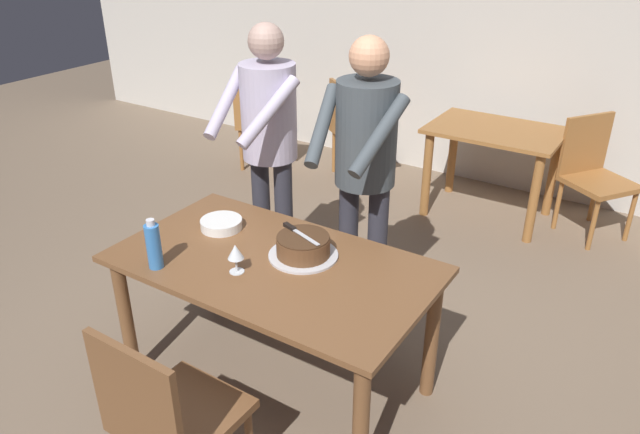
{
  "coord_description": "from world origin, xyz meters",
  "views": [
    {
      "loc": [
        1.53,
        -1.97,
        2.25
      ],
      "look_at": [
        0.09,
        0.27,
        0.9
      ],
      "focal_mm": 34.01,
      "sensor_mm": 36.0,
      "label": 1
    }
  ],
  "objects_px": {
    "person_cutting_cake": "(365,161)",
    "wine_glass_near": "(236,253)",
    "background_table": "(493,148)",
    "main_dining_table": "(274,281)",
    "cake_on_platter": "(303,247)",
    "person_standing_beside": "(269,137)",
    "chair_near_side": "(167,415)",
    "water_bottle": "(154,246)",
    "background_chair_1": "(353,127)",
    "cake_knife": "(294,230)",
    "background_chair_2": "(261,119)",
    "plate_stack": "(221,224)",
    "background_chair_0": "(594,172)"
  },
  "relations": [
    {
      "from": "cake_on_platter",
      "to": "plate_stack",
      "type": "height_order",
      "value": "cake_on_platter"
    },
    {
      "from": "main_dining_table",
      "to": "background_chair_1",
      "type": "relative_size",
      "value": 1.71
    },
    {
      "from": "background_table",
      "to": "background_chair_0",
      "type": "xyz_separation_m",
      "value": [
        0.73,
        0.14,
        -0.09
      ]
    },
    {
      "from": "plate_stack",
      "to": "background_table",
      "type": "relative_size",
      "value": 0.22
    },
    {
      "from": "cake_on_platter",
      "to": "background_table",
      "type": "relative_size",
      "value": 0.34
    },
    {
      "from": "water_bottle",
      "to": "background_table",
      "type": "height_order",
      "value": "water_bottle"
    },
    {
      "from": "water_bottle",
      "to": "person_cutting_cake",
      "type": "relative_size",
      "value": 0.15
    },
    {
      "from": "cake_on_platter",
      "to": "water_bottle",
      "type": "height_order",
      "value": "water_bottle"
    },
    {
      "from": "background_chair_0",
      "to": "background_chair_2",
      "type": "height_order",
      "value": "same"
    },
    {
      "from": "water_bottle",
      "to": "background_chair_0",
      "type": "relative_size",
      "value": 0.28
    },
    {
      "from": "water_bottle",
      "to": "person_standing_beside",
      "type": "xyz_separation_m",
      "value": [
        -0.09,
        1.01,
        0.21
      ]
    },
    {
      "from": "main_dining_table",
      "to": "cake_knife",
      "type": "height_order",
      "value": "cake_knife"
    },
    {
      "from": "plate_stack",
      "to": "water_bottle",
      "type": "bearing_deg",
      "value": -90.09
    },
    {
      "from": "main_dining_table",
      "to": "cake_knife",
      "type": "bearing_deg",
      "value": 79.51
    },
    {
      "from": "wine_glass_near",
      "to": "water_bottle",
      "type": "relative_size",
      "value": 0.58
    },
    {
      "from": "cake_on_platter",
      "to": "chair_near_side",
      "type": "bearing_deg",
      "value": -90.9
    },
    {
      "from": "cake_knife",
      "to": "main_dining_table",
      "type": "bearing_deg",
      "value": -100.49
    },
    {
      "from": "plate_stack",
      "to": "background_chair_1",
      "type": "relative_size",
      "value": 0.24
    },
    {
      "from": "person_cutting_cake",
      "to": "wine_glass_near",
      "type": "bearing_deg",
      "value": -104.91
    },
    {
      "from": "main_dining_table",
      "to": "wine_glass_near",
      "type": "relative_size",
      "value": 10.71
    },
    {
      "from": "background_chair_1",
      "to": "background_table",
      "type": "bearing_deg",
      "value": -3.56
    },
    {
      "from": "main_dining_table",
      "to": "background_table",
      "type": "bearing_deg",
      "value": 84.27
    },
    {
      "from": "wine_glass_near",
      "to": "background_chair_0",
      "type": "xyz_separation_m",
      "value": [
        1.08,
        2.85,
        -0.36
      ]
    },
    {
      "from": "background_table",
      "to": "main_dining_table",
      "type": "bearing_deg",
      "value": -95.73
    },
    {
      "from": "person_standing_beside",
      "to": "background_table",
      "type": "height_order",
      "value": "person_standing_beside"
    },
    {
      "from": "main_dining_table",
      "to": "person_cutting_cake",
      "type": "bearing_deg",
      "value": 78.65
    },
    {
      "from": "chair_near_side",
      "to": "background_chair_0",
      "type": "xyz_separation_m",
      "value": [
        0.91,
        3.5,
        0.0
      ]
    },
    {
      "from": "cake_knife",
      "to": "person_cutting_cake",
      "type": "relative_size",
      "value": 0.15
    },
    {
      "from": "cake_knife",
      "to": "water_bottle",
      "type": "distance_m",
      "value": 0.66
    },
    {
      "from": "main_dining_table",
      "to": "background_chair_1",
      "type": "bearing_deg",
      "value": 112.05
    },
    {
      "from": "person_standing_beside",
      "to": "chair_near_side",
      "type": "distance_m",
      "value": 1.71
    },
    {
      "from": "wine_glass_near",
      "to": "background_table",
      "type": "height_order",
      "value": "wine_glass_near"
    },
    {
      "from": "chair_near_side",
      "to": "person_standing_beside",
      "type": "bearing_deg",
      "value": 111.96
    },
    {
      "from": "main_dining_table",
      "to": "cake_on_platter",
      "type": "xyz_separation_m",
      "value": [
        0.09,
        0.12,
        0.16
      ]
    },
    {
      "from": "main_dining_table",
      "to": "background_chair_1",
      "type": "xyz_separation_m",
      "value": [
        -1.06,
        2.63,
        -0.15
      ]
    },
    {
      "from": "water_bottle",
      "to": "background_table",
      "type": "bearing_deg",
      "value": 76.54
    },
    {
      "from": "cake_on_platter",
      "to": "background_chair_1",
      "type": "xyz_separation_m",
      "value": [
        -1.16,
        2.51,
        -0.31
      ]
    },
    {
      "from": "main_dining_table",
      "to": "person_standing_beside",
      "type": "relative_size",
      "value": 0.9
    },
    {
      "from": "main_dining_table",
      "to": "background_chair_0",
      "type": "relative_size",
      "value": 1.71
    },
    {
      "from": "cake_on_platter",
      "to": "background_chair_1",
      "type": "distance_m",
      "value": 2.78
    },
    {
      "from": "cake_on_platter",
      "to": "background_chair_1",
      "type": "height_order",
      "value": "background_chair_1"
    },
    {
      "from": "background_chair_1",
      "to": "background_chair_2",
      "type": "distance_m",
      "value": 0.88
    },
    {
      "from": "background_chair_2",
      "to": "background_table",
      "type": "bearing_deg",
      "value": 4.71
    },
    {
      "from": "water_bottle",
      "to": "wine_glass_near",
      "type": "bearing_deg",
      "value": 26.01
    },
    {
      "from": "person_cutting_cake",
      "to": "background_table",
      "type": "distance_m",
      "value": 1.97
    },
    {
      "from": "wine_glass_near",
      "to": "person_standing_beside",
      "type": "height_order",
      "value": "person_standing_beside"
    },
    {
      "from": "cake_knife",
      "to": "background_chair_1",
      "type": "bearing_deg",
      "value": 113.71
    },
    {
      "from": "plate_stack",
      "to": "person_standing_beside",
      "type": "xyz_separation_m",
      "value": [
        -0.09,
        0.55,
        0.3
      ]
    },
    {
      "from": "water_bottle",
      "to": "person_standing_beside",
      "type": "distance_m",
      "value": 1.04
    },
    {
      "from": "cake_knife",
      "to": "person_standing_beside",
      "type": "xyz_separation_m",
      "value": [
        -0.55,
        0.53,
        0.21
      ]
    }
  ]
}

